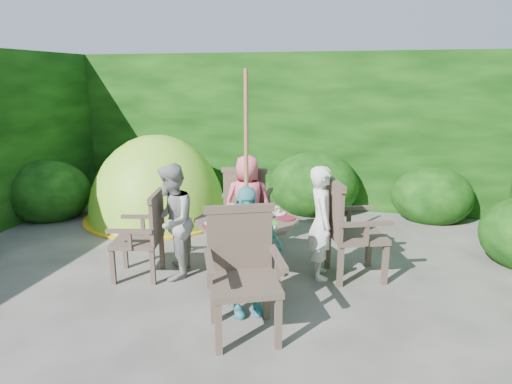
% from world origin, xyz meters
% --- Properties ---
extents(ground, '(60.00, 60.00, 0.00)m').
position_xyz_m(ground, '(0.00, 0.00, 0.00)').
color(ground, '#423F3B').
rests_on(ground, ground).
extents(hedge_enclosure, '(9.00, 9.00, 2.50)m').
position_xyz_m(hedge_enclosure, '(0.00, 1.33, 1.25)').
color(hedge_enclosure, black).
rests_on(hedge_enclosure, ground).
extents(patio_table, '(1.37, 1.37, 0.78)m').
position_xyz_m(patio_table, '(0.23, 0.65, 0.55)').
color(patio_table, '#3C2F27').
rests_on(patio_table, ground).
extents(parasol_pole, '(0.05, 0.05, 2.20)m').
position_xyz_m(parasol_pole, '(0.23, 0.65, 1.10)').
color(parasol_pole, brown).
rests_on(parasol_pole, ground).
extents(garden_chair_right, '(0.73, 0.78, 1.04)m').
position_xyz_m(garden_chair_right, '(1.28, 0.91, 0.55)').
color(garden_chair_right, '#3C2F27').
rests_on(garden_chair_right, ground).
extents(garden_chair_left, '(0.59, 0.64, 0.91)m').
position_xyz_m(garden_chair_left, '(-0.84, 0.37, 0.48)').
color(garden_chair_left, '#3C2F27').
rests_on(garden_chair_left, ground).
extents(garden_chair_back, '(0.62, 0.56, 0.98)m').
position_xyz_m(garden_chair_back, '(-0.06, 1.70, 0.52)').
color(garden_chair_back, '#3C2F27').
rests_on(garden_chair_back, ground).
extents(garden_chair_front, '(0.78, 0.74, 1.03)m').
position_xyz_m(garden_chair_front, '(0.49, -0.41, 0.55)').
color(garden_chair_front, '#3C2F27').
rests_on(garden_chair_front, ground).
extents(child_right, '(0.40, 0.51, 1.23)m').
position_xyz_m(child_right, '(1.00, 0.85, 0.61)').
color(child_right, silver).
rests_on(child_right, ground).
extents(child_left, '(0.62, 0.71, 1.24)m').
position_xyz_m(child_left, '(-0.55, 0.44, 0.62)').
color(child_left, '#989893').
rests_on(child_left, ground).
extents(child_back, '(0.67, 0.52, 1.21)m').
position_xyz_m(child_back, '(0.03, 1.42, 0.60)').
color(child_back, '#DA5A6B').
rests_on(child_back, ground).
extents(child_front, '(0.76, 0.61, 1.20)m').
position_xyz_m(child_front, '(0.43, -0.13, 0.60)').
color(child_front, '#50B2BC').
rests_on(child_front, ground).
extents(dome_tent, '(2.48, 2.48, 2.56)m').
position_xyz_m(dome_tent, '(-1.69, 2.39, 0.00)').
color(dome_tent, '#70D228').
rests_on(dome_tent, ground).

